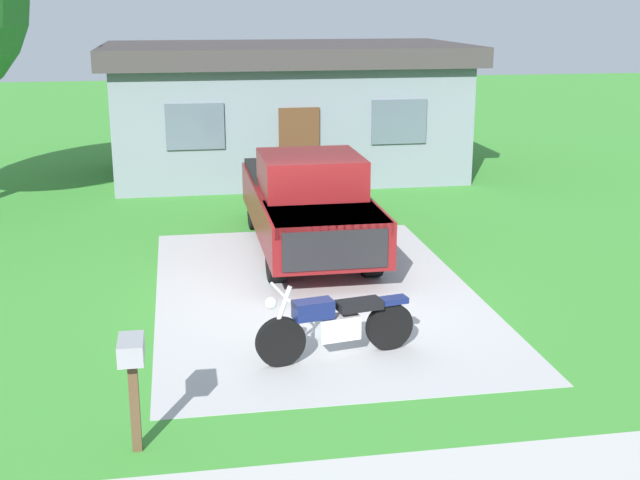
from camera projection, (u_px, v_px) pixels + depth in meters
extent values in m
plane|color=#3A8930|center=(316.00, 293.00, 13.59)|extent=(80.00, 80.00, 0.00)
cube|color=#A8A8A8|center=(316.00, 293.00, 13.59)|extent=(5.13, 7.88, 0.01)
cylinder|color=black|center=(281.00, 342.00, 10.79)|extent=(0.67, 0.24, 0.66)
cylinder|color=black|center=(389.00, 326.00, 11.32)|extent=(0.67, 0.24, 0.66)
cube|color=silver|center=(338.00, 327.00, 11.04)|extent=(0.60, 0.36, 0.32)
cube|color=#141E51|center=(313.00, 309.00, 10.84)|extent=(0.56, 0.35, 0.24)
cube|color=black|center=(359.00, 305.00, 11.06)|extent=(0.64, 0.39, 0.12)
cube|color=#141E51|center=(390.00, 301.00, 11.21)|extent=(0.51, 0.29, 0.08)
cylinder|color=silver|center=(280.00, 315.00, 10.69)|extent=(0.34, 0.12, 0.77)
cylinder|color=silver|center=(280.00, 292.00, 10.60)|extent=(0.17, 0.70, 0.04)
sphere|color=silver|center=(271.00, 303.00, 10.60)|extent=(0.16, 0.16, 0.16)
cylinder|color=black|center=(371.00, 252.00, 14.34)|extent=(0.30, 0.84, 0.84)
cylinder|color=black|center=(276.00, 257.00, 14.07)|extent=(0.30, 0.84, 0.84)
cylinder|color=black|center=(333.00, 206.00, 17.66)|extent=(0.30, 0.84, 0.84)
cylinder|color=black|center=(256.00, 209.00, 17.39)|extent=(0.30, 0.84, 0.84)
cube|color=maroon|center=(307.00, 208.00, 15.81)|extent=(2.01, 5.60, 0.80)
cube|color=maroon|center=(325.00, 217.00, 13.97)|extent=(1.90, 1.90, 0.20)
cube|color=maroon|center=(311.00, 174.00, 15.22)|extent=(1.80, 1.90, 0.70)
cube|color=#3F4C56|center=(318.00, 188.00, 14.49)|extent=(1.70, 0.16, 0.60)
cube|color=black|center=(296.00, 179.00, 17.21)|extent=(1.90, 2.40, 0.50)
cube|color=black|center=(335.00, 250.00, 13.18)|extent=(1.70, 0.10, 0.64)
cube|color=#4C3823|center=(135.00, 403.00, 8.68)|extent=(0.10, 0.10, 1.10)
cube|color=gray|center=(131.00, 349.00, 8.51)|extent=(0.26, 0.48, 0.22)
cube|color=slate|center=(286.00, 119.00, 22.82)|extent=(9.00, 5.00, 3.00)
cube|color=#383333|center=(285.00, 53.00, 22.34)|extent=(9.60, 5.60, 0.50)
cube|color=#4C2D19|center=(299.00, 150.00, 20.54)|extent=(1.00, 0.08, 2.10)
cube|color=#4C5966|center=(195.00, 127.00, 19.95)|extent=(1.40, 0.06, 1.10)
cube|color=#4C5966|center=(399.00, 122.00, 20.78)|extent=(1.40, 0.06, 1.10)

